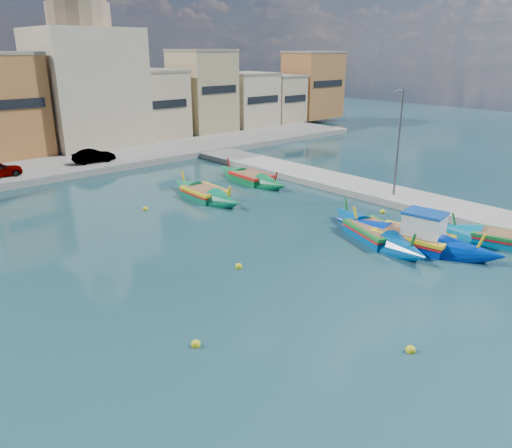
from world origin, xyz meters
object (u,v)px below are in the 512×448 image
church_block (84,70)px  luzzu_cyan_mid (251,179)px  luzzu_green (205,195)px  luzzu_blue_south (375,234)px  luzzu_cyan_south (502,240)px  luzzu_turquoise_cabin (413,239)px  quay_street_lamp (398,142)px

church_block → luzzu_cyan_mid: size_ratio=2.11×
luzzu_green → luzzu_blue_south: luzzu_green is taller
luzzu_cyan_mid → luzzu_cyan_south: size_ratio=1.15×
luzzu_turquoise_cabin → quay_street_lamp: bearing=40.8°
luzzu_cyan_mid → luzzu_green: 5.89m
luzzu_green → church_block: bearing=84.5°
quay_street_lamp → luzzu_cyan_mid: 12.52m
church_block → luzzu_blue_south: (0.11, -37.66, -8.13)m
church_block → luzzu_cyan_mid: bearing=-81.5°
luzzu_green → luzzu_blue_south: (2.43, -13.48, -0.01)m
quay_street_lamp → luzzu_turquoise_cabin: size_ratio=0.77×
luzzu_blue_south → luzzu_cyan_south: size_ratio=1.21×
luzzu_turquoise_cabin → luzzu_cyan_mid: bearing=81.2°
luzzu_blue_south → luzzu_cyan_south: (4.70, -5.35, -0.03)m
luzzu_cyan_south → luzzu_green: bearing=110.7°
luzzu_green → luzzu_cyan_south: size_ratio=1.10×
luzzu_blue_south → luzzu_green: bearing=100.2°
luzzu_turquoise_cabin → luzzu_cyan_mid: luzzu_turquoise_cabin is taller
luzzu_green → luzzu_cyan_south: luzzu_green is taller
luzzu_blue_south → luzzu_cyan_south: bearing=-48.7°
luzzu_turquoise_cabin → luzzu_cyan_mid: 17.08m
luzzu_turquoise_cabin → luzzu_cyan_south: bearing=-39.3°
luzzu_cyan_south → luzzu_blue_south: bearing=131.3°
luzzu_green → luzzu_cyan_south: bearing=-69.3°
luzzu_cyan_south → luzzu_turquoise_cabin: bearing=140.7°
luzzu_blue_south → luzzu_cyan_south: 7.12m
luzzu_cyan_mid → luzzu_blue_south: luzzu_blue_south is taller
luzzu_turquoise_cabin → luzzu_cyan_south: size_ratio=1.32×
luzzu_turquoise_cabin → luzzu_green: 15.87m
quay_street_lamp → luzzu_turquoise_cabin: bearing=-139.2°
quay_street_lamp → luzzu_turquoise_cabin: 9.62m
quay_street_lamp → luzzu_cyan_south: (-2.63, -9.02, -4.08)m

